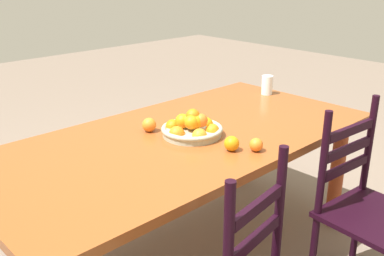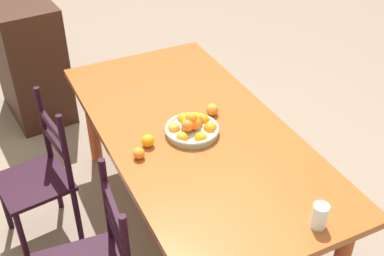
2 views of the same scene
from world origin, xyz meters
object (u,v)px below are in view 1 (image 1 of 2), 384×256
Objects in this scene: orange_loose_1 at (149,125)px; drinking_glass at (267,85)px; orange_loose_0 at (256,145)px; orange_loose_2 at (232,144)px; fruit_bowl at (192,127)px; chair_by_cabinet at (368,210)px; dining_table at (184,151)px.

orange_loose_1 is 1.01m from drinking_glass.
orange_loose_2 is at bearing -46.53° from orange_loose_0.
orange_loose_1 is (0.20, -0.55, 0.00)m from orange_loose_0.
orange_loose_1 is 1.03× the size of orange_loose_2.
orange_loose_0 is at bearing 102.39° from fruit_bowl.
orange_loose_1 is (0.57, -0.95, 0.33)m from chair_by_cabinet.
drinking_glass is (-0.89, -0.48, 0.03)m from orange_loose_2.
orange_loose_1 is 0.59× the size of drinking_glass.
dining_table is 0.41m from orange_loose_0.
orange_loose_2 reaches higher than orange_loose_0.
dining_table is 6.64× the size of fruit_bowl.
drinking_glass reaches higher than orange_loose_2.
orange_loose_1 is at bearing -75.50° from orange_loose_2.
orange_loose_0 is 0.99m from drinking_glass.
drinking_glass is (-0.44, -0.96, 0.35)m from chair_by_cabinet.
drinking_glass is at bearing -179.24° from orange_loose_1.
fruit_bowl is 0.36m from orange_loose_0.
fruit_bowl reaches higher than dining_table.
dining_table is 16.55× the size of drinking_glass.
drinking_glass reaches higher than orange_loose_1.
fruit_bowl reaches higher than drinking_glass.
chair_by_cabinet is at bearing 132.21° from orange_loose_0.
chair_by_cabinet is 7.64× the size of drinking_glass.
orange_loose_0 is at bearing 105.20° from dining_table.
orange_loose_1 reaches higher than orange_loose_0.
orange_loose_0 is 0.11m from orange_loose_2.
fruit_bowl reaches higher than orange_loose_0.
dining_table is at bearing -85.05° from orange_loose_2.
fruit_bowl is (-0.03, 0.03, 0.13)m from dining_table.
fruit_bowl is 4.23× the size of orange_loose_1.
fruit_bowl is 0.23m from orange_loose_1.
orange_loose_0 is at bearing 137.01° from chair_by_cabinet.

